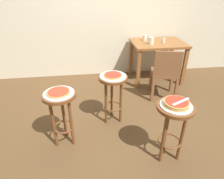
{
  "coord_description": "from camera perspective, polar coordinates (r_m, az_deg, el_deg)",
  "views": [
    {
      "loc": [
        -0.49,
        -2.22,
        1.75
      ],
      "look_at": [
        -0.22,
        -0.21,
        0.61
      ],
      "focal_mm": 31.5,
      "sensor_mm": 36.0,
      "label": 1
    }
  ],
  "objects": [
    {
      "name": "serving_plate_foreground",
      "position": [
        2.0,
        18.09,
        -4.44
      ],
      "size": [
        0.31,
        0.31,
        0.01
      ],
      "primitive_type": "cylinder",
      "color": "silver",
      "rests_on": "stool_foreground"
    },
    {
      "name": "stool_foreground",
      "position": [
        2.11,
        17.31,
        -8.68
      ],
      "size": [
        0.37,
        0.37,
        0.68
      ],
      "color": "brown",
      "rests_on": "ground_plane"
    },
    {
      "name": "serving_plate_leftside",
      "position": [
        2.48,
        0.28,
        3.93
      ],
      "size": [
        0.33,
        0.33,
        0.01
      ],
      "primitive_type": "cylinder",
      "color": "white",
      "rests_on": "stool_leftside"
    },
    {
      "name": "pizza_server_knife",
      "position": [
        1.97,
        19.35,
        -3.34
      ],
      "size": [
        0.21,
        0.12,
        0.01
      ],
      "primitive_type": "cube",
      "rotation": [
        0.0,
        0.0,
        0.44
      ],
      "color": "silver",
      "rests_on": "pizza_foreground"
    },
    {
      "name": "dining_table",
      "position": [
        3.83,
        13.12,
        11.48
      ],
      "size": [
        0.96,
        0.71,
        0.75
      ],
      "color": "brown",
      "rests_on": "ground_plane"
    },
    {
      "name": "stool_leftside",
      "position": [
        2.57,
        0.27,
        0.16
      ],
      "size": [
        0.37,
        0.37,
        0.68
      ],
      "color": "brown",
      "rests_on": "ground_plane"
    },
    {
      "name": "cup_far_edge",
      "position": [
        3.82,
        9.49,
        14.61
      ],
      "size": [
        0.07,
        0.07,
        0.11
      ],
      "primitive_type": "cylinder",
      "color": "silver",
      "rests_on": "dining_table"
    },
    {
      "name": "wooden_chair",
      "position": [
        3.22,
        15.17,
        4.77
      ],
      "size": [
        0.48,
        0.48,
        0.85
      ],
      "color": "brown",
      "rests_on": "ground_plane"
    },
    {
      "name": "pizza_leftside",
      "position": [
        2.47,
        0.28,
        4.27
      ],
      "size": [
        0.24,
        0.24,
        0.02
      ],
      "color": "#B78442",
      "rests_on": "serving_plate_leftside"
    },
    {
      "name": "pizza_foreground",
      "position": [
        1.99,
        18.21,
        -3.76
      ],
      "size": [
        0.25,
        0.25,
        0.05
      ],
      "color": "tan",
      "rests_on": "serving_plate_foreground"
    },
    {
      "name": "pizza_middle",
      "position": [
        2.17,
        -15.27,
        -0.69
      ],
      "size": [
        0.25,
        0.25,
        0.02
      ],
      "color": "#B78442",
      "rests_on": "serving_plate_middle"
    },
    {
      "name": "ground_plane",
      "position": [
        2.87,
        3.91,
        -8.37
      ],
      "size": [
        6.0,
        6.0,
        0.0
      ],
      "primitive_type": "plane",
      "color": "brown"
    },
    {
      "name": "serving_plate_middle",
      "position": [
        2.18,
        -15.21,
        -1.05
      ],
      "size": [
        0.33,
        0.33,
        0.01
      ],
      "primitive_type": "cylinder",
      "color": "silver",
      "rests_on": "stool_middle"
    },
    {
      "name": "condiment_shaker",
      "position": [
        3.76,
        14.81,
        13.54
      ],
      "size": [
        0.04,
        0.04,
        0.08
      ],
      "primitive_type": "cylinder",
      "color": "white",
      "rests_on": "dining_table"
    },
    {
      "name": "stool_middle",
      "position": [
        2.27,
        -14.61,
        -5.12
      ],
      "size": [
        0.37,
        0.37,
        0.68
      ],
      "color": "brown",
      "rests_on": "ground_plane"
    },
    {
      "name": "cup_near_edge",
      "position": [
        3.61,
        11.38,
        13.67
      ],
      "size": [
        0.08,
        0.08,
        0.12
      ],
      "primitive_type": "cylinder",
      "color": "silver",
      "rests_on": "dining_table"
    }
  ]
}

